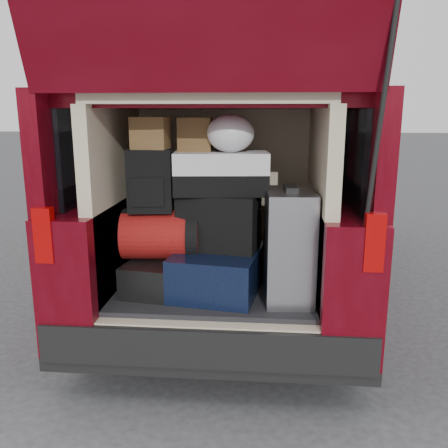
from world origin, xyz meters
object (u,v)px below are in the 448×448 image
at_px(backpack, 150,181).
at_px(twotone_duffel, 221,173).
at_px(red_duffel, 161,235).
at_px(navy_hardshell, 218,271).
at_px(silver_roller, 289,246).
at_px(black_soft_case, 219,221).
at_px(black_hardshell, 160,274).

bearing_deg(backpack, twotone_duffel, 2.58).
height_order(red_duffel, backpack, backpack).
height_order(navy_hardshell, twotone_duffel, twotone_duffel).
xyz_separation_m(silver_roller, twotone_duffel, (-0.42, 0.14, 0.41)).
relative_size(red_duffel, twotone_duffel, 0.84).
bearing_deg(navy_hardshell, red_duffel, -175.72).
height_order(silver_roller, black_soft_case, silver_roller).
bearing_deg(twotone_duffel, black_soft_case, -142.13).
bearing_deg(black_soft_case, red_duffel, -166.34).
xyz_separation_m(silver_roller, red_duffel, (-0.80, 0.11, 0.02)).
relative_size(black_soft_case, twotone_duffel, 0.84).
relative_size(black_soft_case, backpack, 1.26).
bearing_deg(black_soft_case, silver_roller, -7.00).
xyz_separation_m(red_duffel, backpack, (-0.05, -0.04, 0.35)).
bearing_deg(red_duffel, backpack, -147.04).
bearing_deg(black_soft_case, black_hardshell, -161.79).
bearing_deg(twotone_duffel, red_duffel, 179.96).
xyz_separation_m(black_hardshell, red_duffel, (0.01, 0.03, 0.26)).
bearing_deg(silver_roller, red_duffel, 169.20).
height_order(navy_hardshell, red_duffel, red_duffel).
distance_m(navy_hardshell, red_duffel, 0.43).
distance_m(black_hardshell, twotone_duffel, 0.76).
distance_m(navy_hardshell, twotone_duffel, 0.61).
bearing_deg(backpack, navy_hardshell, -5.81).
relative_size(navy_hardshell, twotone_duffel, 1.08).
relative_size(silver_roller, red_duffel, 1.38).
bearing_deg(navy_hardshell, black_soft_case, 98.42).
distance_m(black_hardshell, black_soft_case, 0.51).
height_order(navy_hardshell, silver_roller, silver_roller).
bearing_deg(backpack, red_duffel, 29.31).
relative_size(navy_hardshell, silver_roller, 0.93).
distance_m(black_soft_case, backpack, 0.50).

